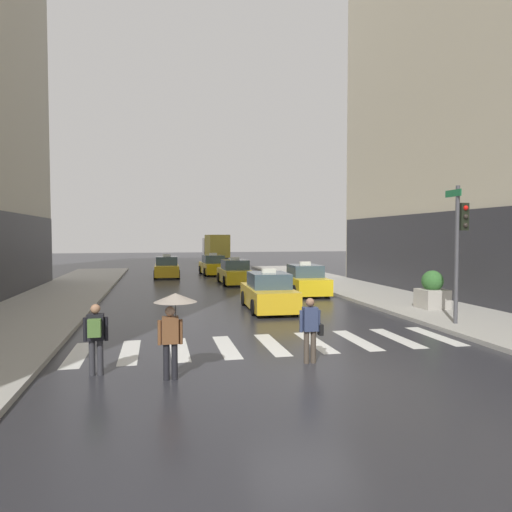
{
  "coord_description": "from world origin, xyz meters",
  "views": [
    {
      "loc": [
        -3.28,
        -9.9,
        3.2
      ],
      "look_at": [
        0.61,
        8.0,
        2.4
      ],
      "focal_mm": 31.93,
      "sensor_mm": 36.0,
      "label": 1
    }
  ],
  "objects": [
    {
      "name": "taxi_third",
      "position": [
        1.78,
        20.14,
        0.72
      ],
      "size": [
        1.96,
        4.55,
        1.8
      ],
      "color": "yellow",
      "rests_on": "ground"
    },
    {
      "name": "pedestrian_with_umbrella",
      "position": [
        -2.94,
        0.29,
        1.52
      ],
      "size": [
        0.96,
        0.96,
        1.94
      ],
      "color": "black",
      "rests_on": "ground"
    },
    {
      "name": "taxi_second",
      "position": [
        4.67,
        14.0,
        0.72
      ],
      "size": [
        2.1,
        4.62,
        1.8
      ],
      "color": "yellow",
      "rests_on": "ground"
    },
    {
      "name": "taxi_lead",
      "position": [
        1.42,
        9.2,
        0.72
      ],
      "size": [
        2.06,
        4.6,
        1.8
      ],
      "color": "gold",
      "rests_on": "ground"
    },
    {
      "name": "crosswalk_markings",
      "position": [
        -0.0,
        3.0,
        0.0
      ],
      "size": [
        11.3,
        2.8,
        0.01
      ],
      "color": "silver",
      "rests_on": "ground"
    },
    {
      "name": "pedestrian_with_backpack",
      "position": [
        -4.68,
        0.94,
        0.97
      ],
      "size": [
        0.55,
        0.43,
        1.65
      ],
      "color": "#333338",
      "rests_on": "ground"
    },
    {
      "name": "ground_plane",
      "position": [
        0.0,
        0.0,
        0.0
      ],
      "size": [
        160.0,
        160.0,
        0.0
      ],
      "primitive_type": "plane",
      "color": "#26262B"
    },
    {
      "name": "taxi_fourth",
      "position": [
        -2.58,
        26.03,
        0.72
      ],
      "size": [
        1.99,
        4.57,
        1.8
      ],
      "color": "gold",
      "rests_on": "ground"
    },
    {
      "name": "box_truck",
      "position": [
        3.32,
        42.37,
        1.85
      ],
      "size": [
        2.4,
        7.58,
        3.35
      ],
      "color": "#2D2D2D",
      "rests_on": "ground"
    },
    {
      "name": "planter_near_corner",
      "position": [
        8.1,
        7.26,
        0.87
      ],
      "size": [
        1.1,
        1.1,
        1.6
      ],
      "color": "#A8A399",
      "rests_on": "curb_right"
    },
    {
      "name": "pedestrian_with_handbag",
      "position": [
        0.47,
        0.9,
        0.93
      ],
      "size": [
        0.6,
        0.24,
        1.65
      ],
      "color": "#473D33",
      "rests_on": "ground"
    },
    {
      "name": "taxi_fifth",
      "position": [
        1.25,
        27.78,
        0.72
      ],
      "size": [
        2.09,
        4.61,
        1.8
      ],
      "color": "yellow",
      "rests_on": "ground"
    },
    {
      "name": "traffic_light_pole",
      "position": [
        7.0,
        4.05,
        3.26
      ],
      "size": [
        0.44,
        0.84,
        4.8
      ],
      "color": "#47474C",
      "rests_on": "curb_right"
    }
  ]
}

